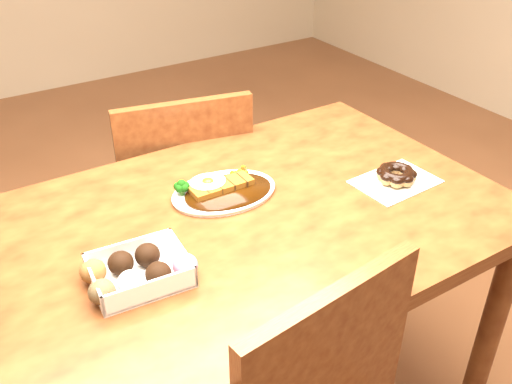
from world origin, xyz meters
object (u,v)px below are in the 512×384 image
chair_far (181,199)px  donut_box (138,271)px  table (249,248)px  katsu_curry_plate (222,190)px  pon_de_ring (396,175)px

chair_far → donut_box: 0.78m
chair_far → donut_box: chair_far is taller
table → katsu_curry_plate: size_ratio=4.47×
katsu_curry_plate → pon_de_ring: bearing=-24.6°
donut_box → chair_far: bearing=59.0°
table → donut_box: (-0.31, -0.08, 0.13)m
chair_far → katsu_curry_plate: (-0.08, -0.43, 0.28)m
chair_far → pon_de_ring: bearing=129.6°
katsu_curry_plate → pon_de_ring: (0.40, -0.18, 0.01)m
table → donut_box: bearing=-164.6°
chair_far → donut_box: (-0.37, -0.62, 0.30)m
pon_de_ring → chair_far: bearing=117.6°
chair_far → table: bearing=94.8°
table → katsu_curry_plate: 0.16m
chair_far → katsu_curry_plate: chair_far is taller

